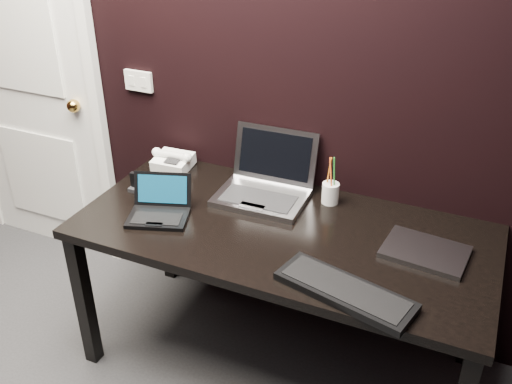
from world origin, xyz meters
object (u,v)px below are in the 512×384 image
at_px(door, 25,77).
at_px(desk, 282,244).
at_px(desk_phone, 173,161).
at_px(silver_laptop, 265,185).
at_px(ext_keyboard, 345,291).
at_px(closed_laptop, 425,252).
at_px(netbook, 159,209).
at_px(mobile_phone, 135,184).
at_px(pen_cup, 330,192).

relative_size(door, desk, 1.26).
bearing_deg(desk_phone, door, 174.57).
distance_m(silver_laptop, desk_phone, 0.52).
xyz_separation_m(door, desk_phone, (0.96, -0.09, -0.27)).
bearing_deg(ext_keyboard, silver_laptop, 135.38).
height_order(ext_keyboard, closed_laptop, ext_keyboard).
distance_m(netbook, closed_laptop, 1.09).
bearing_deg(desk_phone, closed_laptop, -10.30).
relative_size(silver_laptop, closed_laptop, 1.22).
xyz_separation_m(ext_keyboard, closed_laptop, (0.21, 0.36, -0.00)).
distance_m(mobile_phone, pen_cup, 0.88).
relative_size(door, pen_cup, 9.71).
bearing_deg(door, pen_cup, -3.14).
bearing_deg(ext_keyboard, closed_laptop, 59.12).
xyz_separation_m(netbook, closed_laptop, (1.08, 0.18, -0.02)).
height_order(door, mobile_phone, door).
height_order(netbook, closed_laptop, netbook).
relative_size(desk, closed_laptop, 5.15).
bearing_deg(pen_cup, door, 176.86).
relative_size(ext_keyboard, closed_laptop, 1.56).
distance_m(desk, desk_phone, 0.76).
xyz_separation_m(closed_laptop, desk_phone, (-1.26, 0.23, 0.03)).
relative_size(door, mobile_phone, 24.20).
height_order(ext_keyboard, desk_phone, desk_phone).
bearing_deg(door, desk, -12.82).
height_order(netbook, silver_laptop, silver_laptop).
xyz_separation_m(silver_laptop, pen_cup, (0.29, 0.06, 0.00)).
xyz_separation_m(silver_laptop, desk_phone, (-0.52, 0.07, -0.01)).
bearing_deg(netbook, pen_cup, 32.79).
bearing_deg(door, mobile_phone, -21.24).
xyz_separation_m(desk, desk_phone, (-0.69, 0.28, 0.12)).
relative_size(desk, silver_laptop, 4.22).
height_order(desk, mobile_phone, mobile_phone).
height_order(netbook, ext_keyboard, netbook).
bearing_deg(silver_laptop, ext_keyboard, -44.62).
relative_size(desk_phone, pen_cup, 0.98).
relative_size(desk, netbook, 5.58).
height_order(door, desk_phone, door).
relative_size(netbook, mobile_phone, 3.45).
bearing_deg(desk_phone, netbook, -66.05).
bearing_deg(pen_cup, netbook, -147.21).
relative_size(netbook, silver_laptop, 0.76).
bearing_deg(door, silver_laptop, -6.10).
xyz_separation_m(desk, netbook, (-0.51, -0.12, 0.11)).
distance_m(ext_keyboard, desk_phone, 1.20).
xyz_separation_m(netbook, pen_cup, (0.62, 0.40, 0.02)).
xyz_separation_m(mobile_phone, pen_cup, (0.84, 0.26, 0.02)).
bearing_deg(netbook, desk, 13.66).
bearing_deg(desk, pen_cup, 67.58).
relative_size(desk, mobile_phone, 19.23).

